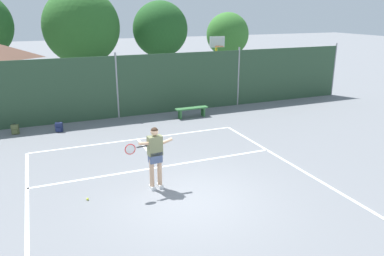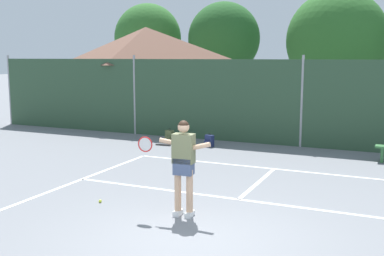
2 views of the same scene
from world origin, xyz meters
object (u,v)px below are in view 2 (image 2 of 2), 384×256
tennis_player (183,159)px  backpack_olive (169,136)px  backpack_navy (209,141)px  tennis_ball (100,201)px

tennis_player → backpack_olive: (-3.89, 7.05, -0.92)m
tennis_player → backpack_navy: size_ratio=4.01×
tennis_player → tennis_ball: bearing=179.3°
backpack_olive → backpack_navy: bearing=-12.4°
backpack_navy → tennis_ball: bearing=-87.9°
backpack_olive → backpack_navy: size_ratio=1.00×
tennis_player → backpack_olive: bearing=118.9°
tennis_player → backpack_olive: tennis_player is taller
tennis_ball → backpack_olive: backpack_olive is taller
tennis_ball → backpack_navy: backpack_navy is taller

